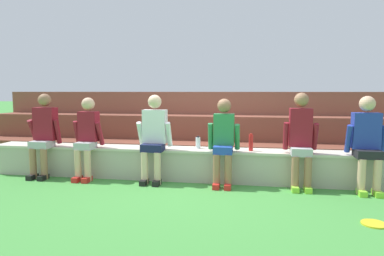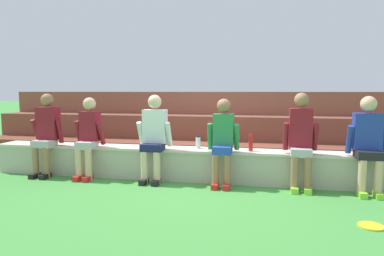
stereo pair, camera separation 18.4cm
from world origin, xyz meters
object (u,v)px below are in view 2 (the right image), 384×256
object	(u,v)px
person_center	(154,135)
person_rightmost_edge	(368,141)
person_far_right	(301,138)
person_far_left	(46,132)
water_bottle_center_gap	(198,143)
person_right_of_center	(223,139)
person_left_of_center	(88,135)
frisbee	(371,226)
water_bottle_mid_right	(251,143)

from	to	relation	value
person_center	person_rightmost_edge	bearing A→B (deg)	-0.44
person_center	person_far_right	xyz separation A→B (m)	(2.29, 0.02, 0.01)
person_far_left	water_bottle_center_gap	bearing A→B (deg)	5.94
person_far_left	water_bottle_center_gap	distance (m)	2.66
person_center	person_right_of_center	distance (m)	1.13
person_far_left	person_left_of_center	world-z (taller)	person_far_left
person_rightmost_edge	frisbee	xyz separation A→B (m)	(-0.30, -1.35, -0.75)
person_rightmost_edge	water_bottle_center_gap	distance (m)	2.56
water_bottle_center_gap	person_right_of_center	bearing A→B (deg)	-34.45
person_right_of_center	person_rightmost_edge	bearing A→B (deg)	0.05
person_right_of_center	water_bottle_mid_right	size ratio (longest dim) A/B	4.86
water_bottle_mid_right	water_bottle_center_gap	xyz separation A→B (m)	(-0.87, 0.09, -0.04)
person_far_right	frisbee	xyz separation A→B (m)	(0.62, -1.39, -0.77)
person_far_left	frisbee	world-z (taller)	person_far_left
person_center	water_bottle_mid_right	distance (m)	1.57
person_left_of_center	water_bottle_mid_right	world-z (taller)	person_left_of_center
person_left_of_center	person_far_left	bearing A→B (deg)	179.18
person_center	frisbee	world-z (taller)	person_center
person_right_of_center	person_far_right	size ratio (longest dim) A/B	0.93
person_far_left	water_bottle_mid_right	size ratio (longest dim) A/B	5.13
person_far_left	person_left_of_center	xyz separation A→B (m)	(0.80, -0.01, -0.04)
person_far_right	frisbee	bearing A→B (deg)	-66.07
water_bottle_center_gap	water_bottle_mid_right	bearing A→B (deg)	-6.07
water_bottle_center_gap	frisbee	xyz separation A→B (m)	(2.23, -1.66, -0.61)
person_far_right	water_bottle_mid_right	size ratio (longest dim) A/B	5.20
person_far_right	person_rightmost_edge	distance (m)	0.92
person_left_of_center	person_right_of_center	bearing A→B (deg)	-0.54
person_left_of_center	person_rightmost_edge	world-z (taller)	person_rightmost_edge
person_rightmost_edge	frisbee	world-z (taller)	person_rightmost_edge
person_far_right	person_far_left	bearing A→B (deg)	-179.84
person_rightmost_edge	water_bottle_center_gap	xyz separation A→B (m)	(-2.53, 0.31, -0.14)
person_left_of_center	water_bottle_center_gap	bearing A→B (deg)	8.84
person_far_right	water_bottle_center_gap	world-z (taller)	person_far_right
person_rightmost_edge	frisbee	bearing A→B (deg)	-102.59
person_far_left	water_bottle_mid_right	xyz separation A→B (m)	(3.51, 0.18, -0.12)
frisbee	person_far_left	bearing A→B (deg)	164.17
water_bottle_mid_right	water_bottle_center_gap	bearing A→B (deg)	173.93
person_far_right	person_rightmost_edge	size ratio (longest dim) A/B	1.03
person_right_of_center	person_far_right	world-z (taller)	person_far_right
person_far_right	frisbee	distance (m)	1.71
person_rightmost_edge	water_bottle_center_gap	world-z (taller)	person_rightmost_edge
person_left_of_center	person_rightmost_edge	size ratio (longest dim) A/B	0.97
person_far_left	frisbee	bearing A→B (deg)	-15.83
person_left_of_center	frisbee	distance (m)	4.36
person_rightmost_edge	water_bottle_mid_right	bearing A→B (deg)	172.68
person_center	person_right_of_center	size ratio (longest dim) A/B	1.04
water_bottle_mid_right	person_center	bearing A→B (deg)	-173.05
person_far_right	frisbee	world-z (taller)	person_far_right
person_left_of_center	person_far_right	world-z (taller)	person_far_right
person_far_right	water_bottle_mid_right	world-z (taller)	person_far_right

